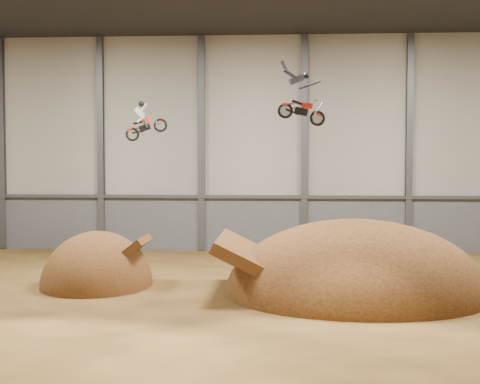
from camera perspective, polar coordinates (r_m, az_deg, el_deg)
name	(u,v)px	position (r m, az deg, el deg)	size (l,w,h in m)	color
floor	(237,299)	(29.18, -0.26, -9.11)	(40.00, 40.00, 0.00)	#442C12
back_wall	(253,144)	(43.52, 1.11, 4.15)	(40.00, 0.10, 14.00)	#A39F90
lower_band_back	(253,224)	(43.63, 1.09, -2.75)	(39.80, 0.18, 3.50)	#56585E
steel_rail	(253,197)	(43.34, 1.09, -0.41)	(39.80, 0.35, 0.20)	#47494F
steel_column_0	(2,144)	(47.12, -19.65, 3.89)	(0.40, 0.36, 13.90)	#47494F
steel_column_1	(101,144)	(44.90, -11.80, 4.06)	(0.40, 0.36, 13.90)	#47494F
steel_column_2	(202,144)	(43.60, -3.30, 4.15)	(0.40, 0.36, 13.90)	#47494F
steel_column_3	(304,143)	(43.30, 5.52, 4.15)	(0.40, 0.36, 13.90)	#47494F
steel_column_4	(409,143)	(44.01, 14.25, 4.05)	(0.40, 0.36, 13.90)	#47494F
takeoff_ramp	(97,286)	(32.80, -12.09, -7.83)	(5.22, 6.02, 5.22)	#3E220F
landing_ramp	(356,294)	(30.57, 9.84, -8.60)	(11.66, 10.31, 6.73)	#3E220F
fmx_rider_a	(149,117)	(35.99, -7.81, 6.38)	(2.26, 0.86, 2.05)	red
fmx_rider_b	(300,94)	(30.40, 5.13, 8.33)	(2.92, 0.83, 2.50)	#B21709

